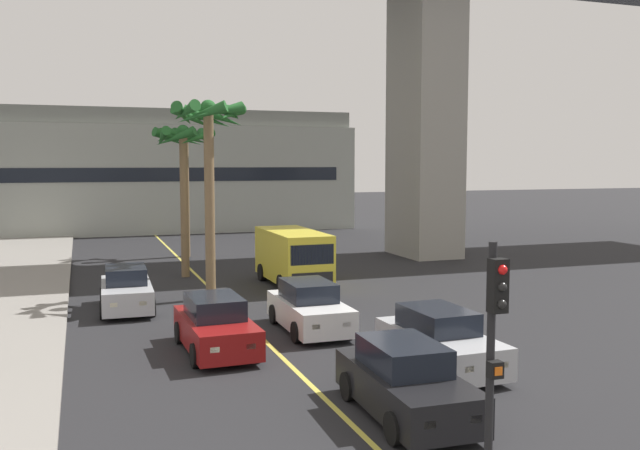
{
  "coord_description": "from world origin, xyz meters",
  "views": [
    {
      "loc": [
        -5.07,
        -0.52,
        5.32
      ],
      "look_at": [
        0.0,
        14.0,
        3.9
      ],
      "focal_mm": 38.69,
      "sensor_mm": 36.0,
      "label": 1
    }
  ],
  "objects_px": {
    "palm_tree_near_median": "(183,156)",
    "car_queue_second": "(126,290)",
    "car_queue_front": "(309,308)",
    "delivery_van": "(293,256)",
    "palm_tree_mid_median": "(209,136)",
    "car_queue_fifth": "(440,341)",
    "traffic_light_median_near": "(494,347)",
    "palm_tree_far_median": "(184,152)",
    "car_queue_fourth": "(216,326)",
    "car_queue_third": "(405,382)"
  },
  "relations": [
    {
      "from": "car_queue_fifth",
      "to": "palm_tree_mid_median",
      "type": "distance_m",
      "value": 12.9
    },
    {
      "from": "car_queue_fourth",
      "to": "palm_tree_mid_median",
      "type": "xyz_separation_m",
      "value": [
        1.22,
        7.47,
        5.56
      ]
    },
    {
      "from": "palm_tree_near_median",
      "to": "palm_tree_mid_median",
      "type": "xyz_separation_m",
      "value": [
        0.18,
        -5.53,
        0.71
      ]
    },
    {
      "from": "traffic_light_median_near",
      "to": "car_queue_front",
      "type": "bearing_deg",
      "value": 84.01
    },
    {
      "from": "car_queue_front",
      "to": "traffic_light_median_near",
      "type": "relative_size",
      "value": 0.98
    },
    {
      "from": "delivery_van",
      "to": "palm_tree_mid_median",
      "type": "height_order",
      "value": "palm_tree_mid_median"
    },
    {
      "from": "car_queue_third",
      "to": "palm_tree_mid_median",
      "type": "bearing_deg",
      "value": 96.74
    },
    {
      "from": "car_queue_front",
      "to": "car_queue_fifth",
      "type": "height_order",
      "value": "same"
    },
    {
      "from": "car_queue_fourth",
      "to": "palm_tree_far_median",
      "type": "height_order",
      "value": "palm_tree_far_median"
    },
    {
      "from": "car_queue_third",
      "to": "palm_tree_near_median",
      "type": "relative_size",
      "value": 0.59
    },
    {
      "from": "car_queue_third",
      "to": "car_queue_fourth",
      "type": "distance_m",
      "value": 6.8
    },
    {
      "from": "car_queue_fourth",
      "to": "palm_tree_mid_median",
      "type": "height_order",
      "value": "palm_tree_mid_median"
    },
    {
      "from": "palm_tree_near_median",
      "to": "car_queue_second",
      "type": "bearing_deg",
      "value": -114.95
    },
    {
      "from": "car_queue_front",
      "to": "car_queue_fourth",
      "type": "xyz_separation_m",
      "value": [
        -3.24,
        -1.42,
        0.0
      ]
    },
    {
      "from": "delivery_van",
      "to": "car_queue_front",
      "type": "bearing_deg",
      "value": -103.31
    },
    {
      "from": "car_queue_front",
      "to": "car_queue_second",
      "type": "xyz_separation_m",
      "value": [
        -5.25,
        5.02,
        0.0
      ]
    },
    {
      "from": "palm_tree_mid_median",
      "to": "palm_tree_far_median",
      "type": "bearing_deg",
      "value": 86.1
    },
    {
      "from": "car_queue_second",
      "to": "delivery_van",
      "type": "distance_m",
      "value": 7.64
    },
    {
      "from": "palm_tree_mid_median",
      "to": "car_queue_second",
      "type": "bearing_deg",
      "value": -162.41
    },
    {
      "from": "car_queue_fourth",
      "to": "palm_tree_mid_median",
      "type": "bearing_deg",
      "value": 80.73
    },
    {
      "from": "delivery_van",
      "to": "palm_tree_mid_median",
      "type": "relative_size",
      "value": 0.69
    },
    {
      "from": "palm_tree_near_median",
      "to": "car_queue_third",
      "type": "bearing_deg",
      "value": -84.66
    },
    {
      "from": "palm_tree_far_median",
      "to": "car_queue_front",
      "type": "bearing_deg",
      "value": -86.33
    },
    {
      "from": "car_queue_fourth",
      "to": "palm_tree_near_median",
      "type": "bearing_deg",
      "value": 85.43
    },
    {
      "from": "palm_tree_far_median",
      "to": "car_queue_fourth",
      "type": "bearing_deg",
      "value": -95.93
    },
    {
      "from": "car_queue_second",
      "to": "car_queue_fifth",
      "type": "relative_size",
      "value": 1.0
    },
    {
      "from": "car_queue_front",
      "to": "traffic_light_median_near",
      "type": "bearing_deg",
      "value": -95.99
    },
    {
      "from": "car_queue_second",
      "to": "palm_tree_near_median",
      "type": "height_order",
      "value": "palm_tree_near_median"
    },
    {
      "from": "car_queue_front",
      "to": "palm_tree_far_median",
      "type": "xyz_separation_m",
      "value": [
        -1.18,
        18.39,
        5.13
      ]
    },
    {
      "from": "car_queue_second",
      "to": "palm_tree_mid_median",
      "type": "height_order",
      "value": "palm_tree_mid_median"
    },
    {
      "from": "traffic_light_median_near",
      "to": "palm_tree_mid_median",
      "type": "xyz_separation_m",
      "value": [
        -0.75,
        18.13,
        3.57
      ]
    },
    {
      "from": "car_queue_third",
      "to": "palm_tree_mid_median",
      "type": "height_order",
      "value": "palm_tree_mid_median"
    },
    {
      "from": "traffic_light_median_near",
      "to": "car_queue_fifth",
      "type": "bearing_deg",
      "value": 66.19
    },
    {
      "from": "car_queue_second",
      "to": "car_queue_third",
      "type": "height_order",
      "value": "same"
    },
    {
      "from": "car_queue_front",
      "to": "car_queue_fourth",
      "type": "relative_size",
      "value": 0.99
    },
    {
      "from": "car_queue_front",
      "to": "palm_tree_near_median",
      "type": "bearing_deg",
      "value": 100.77
    },
    {
      "from": "delivery_van",
      "to": "palm_tree_near_median",
      "type": "relative_size",
      "value": 0.75
    },
    {
      "from": "traffic_light_median_near",
      "to": "palm_tree_near_median",
      "type": "bearing_deg",
      "value": 92.25
    },
    {
      "from": "car_queue_front",
      "to": "car_queue_fourth",
      "type": "distance_m",
      "value": 3.54
    },
    {
      "from": "car_queue_fourth",
      "to": "car_queue_front",
      "type": "bearing_deg",
      "value": 23.69
    },
    {
      "from": "car_queue_second",
      "to": "palm_tree_far_median",
      "type": "distance_m",
      "value": 14.89
    },
    {
      "from": "car_queue_fifth",
      "to": "car_queue_second",
      "type": "bearing_deg",
      "value": 125.7
    },
    {
      "from": "delivery_van",
      "to": "palm_tree_mid_median",
      "type": "distance_m",
      "value": 6.56
    },
    {
      "from": "car_queue_third",
      "to": "car_queue_fourth",
      "type": "height_order",
      "value": "same"
    },
    {
      "from": "delivery_van",
      "to": "traffic_light_median_near",
      "type": "height_order",
      "value": "traffic_light_median_near"
    },
    {
      "from": "car_queue_fifth",
      "to": "car_queue_front",
      "type": "bearing_deg",
      "value": 111.07
    },
    {
      "from": "car_queue_fourth",
      "to": "palm_tree_mid_median",
      "type": "relative_size",
      "value": 0.54
    },
    {
      "from": "car_queue_fifth",
      "to": "traffic_light_median_near",
      "type": "bearing_deg",
      "value": -113.81
    },
    {
      "from": "car_queue_second",
      "to": "car_queue_fifth",
      "type": "distance_m",
      "value": 12.24
    },
    {
      "from": "car_queue_front",
      "to": "delivery_van",
      "type": "bearing_deg",
      "value": 76.69
    }
  ]
}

